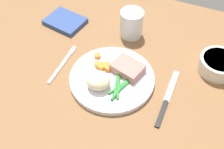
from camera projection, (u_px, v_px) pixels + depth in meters
The scene contains 11 objects.
dining_table at pixel (117, 81), 82.88cm from camera, with size 120.00×90.00×2.00cm.
dinner_plate at pixel (112, 78), 81.19cm from camera, with size 24.70×24.70×1.60cm, color white.
meat_portion at pixel (128, 68), 81.06cm from camera, with size 8.64×6.59×2.59cm, color #B2756B.
mashed_potatoes at pixel (98, 80), 76.78cm from camera, with size 6.78×6.29×4.50cm, color beige.
carrot_slices at pixel (103, 65), 82.75cm from camera, with size 7.24×5.72×1.29cm.
green_beans at pixel (119, 87), 77.63cm from camera, with size 4.63×9.56×0.86cm.
fork at pixel (62, 64), 85.65cm from camera, with size 1.44×16.60×0.40cm.
knife at pixel (167, 99), 77.26cm from camera, with size 1.70×20.50×0.64cm.
water_glass at pixel (131, 25), 91.83cm from camera, with size 7.61×7.61×9.14cm.
salad_bowl at pixel (219, 64), 82.49cm from camera, with size 11.55×11.55×4.60cm.
napkin at pixel (65, 21), 98.04cm from camera, with size 12.88×10.01×1.57cm, color #334C8C.
Camera 1 is at (18.99, -48.40, 65.59)cm, focal length 44.67 mm.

